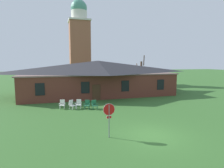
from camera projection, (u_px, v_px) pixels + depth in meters
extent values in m
plane|color=#336028|center=(153.00, 136.00, 12.63)|extent=(200.00, 200.00, 0.00)
cube|color=brown|center=(98.00, 84.00, 29.38)|extent=(21.94, 10.00, 3.20)
cube|color=#795B55|center=(98.00, 73.00, 29.18)|extent=(22.38, 10.20, 0.16)
pyramid|color=#28282D|center=(98.00, 67.00, 29.06)|extent=(22.81, 10.40, 1.90)
cube|color=black|center=(40.00, 89.00, 22.26)|extent=(1.10, 0.06, 1.50)
cube|color=black|center=(85.00, 88.00, 23.80)|extent=(1.10, 0.06, 1.50)
cube|color=black|center=(125.00, 86.00, 25.34)|extent=(1.10, 0.06, 1.50)
cube|color=black|center=(161.00, 85.00, 26.87)|extent=(1.10, 0.06, 1.50)
cube|color=#422819|center=(96.00, 92.00, 24.29)|extent=(1.10, 0.06, 2.10)
cube|color=#93563D|center=(80.00, 53.00, 45.80)|extent=(4.80, 4.80, 14.80)
cube|color=silver|center=(79.00, 21.00, 44.91)|extent=(5.18, 5.18, 0.36)
cylinder|color=silver|center=(79.00, 16.00, 44.76)|extent=(3.80, 3.80, 2.20)
sphere|color=#4C8E7A|center=(79.00, 8.00, 44.55)|extent=(3.88, 3.88, 3.88)
cylinder|color=slate|center=(109.00, 121.00, 12.24)|extent=(0.07, 0.07, 2.23)
cylinder|color=white|center=(109.00, 109.00, 12.16)|extent=(0.81, 0.04, 0.81)
cylinder|color=#B71414|center=(109.00, 110.00, 12.14)|extent=(0.76, 0.04, 0.76)
cube|color=#B71414|center=(109.00, 117.00, 12.21)|extent=(0.32, 0.03, 0.16)
cube|color=white|center=(109.00, 117.00, 12.22)|extent=(0.34, 0.03, 0.18)
cube|color=silver|center=(64.00, 108.00, 19.78)|extent=(0.06, 0.06, 0.36)
cube|color=silver|center=(60.00, 108.00, 19.72)|extent=(0.06, 0.06, 0.36)
cube|color=silver|center=(65.00, 107.00, 20.22)|extent=(0.06, 0.06, 0.36)
cube|color=silver|center=(60.00, 107.00, 20.15)|extent=(0.06, 0.06, 0.36)
cube|color=silver|center=(62.00, 105.00, 19.94)|extent=(0.61, 0.59, 0.05)
cube|color=silver|center=(62.00, 102.00, 20.22)|extent=(0.54, 0.26, 0.54)
cube|color=silver|center=(65.00, 103.00, 19.94)|extent=(0.13, 0.47, 0.03)
cube|color=silver|center=(65.00, 105.00, 19.80)|extent=(0.05, 0.05, 0.22)
cube|color=silver|center=(59.00, 104.00, 19.86)|extent=(0.13, 0.47, 0.03)
cube|color=silver|center=(59.00, 105.00, 19.72)|extent=(0.05, 0.05, 0.22)
cube|color=silver|center=(76.00, 107.00, 19.87)|extent=(0.07, 0.07, 0.36)
cube|color=silver|center=(72.00, 108.00, 19.52)|extent=(0.07, 0.07, 0.36)
cube|color=silver|center=(73.00, 107.00, 20.15)|extent=(0.07, 0.07, 0.36)
cube|color=silver|center=(70.00, 107.00, 19.80)|extent=(0.07, 0.07, 0.36)
cube|color=silver|center=(73.00, 106.00, 19.81)|extent=(0.74, 0.73, 0.05)
cube|color=silver|center=(71.00, 102.00, 19.98)|extent=(0.53, 0.44, 0.54)
cube|color=silver|center=(75.00, 103.00, 20.00)|extent=(0.31, 0.42, 0.03)
cube|color=silver|center=(76.00, 105.00, 19.91)|extent=(0.06, 0.06, 0.22)
cube|color=silver|center=(71.00, 104.00, 19.56)|extent=(0.31, 0.42, 0.03)
cube|color=silver|center=(72.00, 105.00, 19.47)|extent=(0.06, 0.06, 0.22)
cube|color=silver|center=(81.00, 107.00, 19.91)|extent=(0.06, 0.06, 0.36)
cube|color=silver|center=(76.00, 107.00, 19.89)|extent=(0.06, 0.06, 0.36)
cube|color=silver|center=(81.00, 106.00, 20.35)|extent=(0.06, 0.06, 0.36)
cube|color=silver|center=(77.00, 106.00, 20.32)|extent=(0.06, 0.06, 0.36)
cube|color=silver|center=(79.00, 105.00, 20.10)|extent=(0.64, 0.63, 0.05)
cube|color=silver|center=(79.00, 102.00, 20.37)|extent=(0.54, 0.30, 0.54)
cube|color=silver|center=(81.00, 103.00, 20.07)|extent=(0.16, 0.47, 0.03)
cube|color=silver|center=(81.00, 104.00, 19.92)|extent=(0.05, 0.05, 0.22)
cube|color=silver|center=(76.00, 103.00, 20.03)|extent=(0.16, 0.47, 0.03)
cube|color=silver|center=(76.00, 105.00, 19.89)|extent=(0.05, 0.05, 0.22)
cube|color=#28704C|center=(89.00, 108.00, 19.61)|extent=(0.06, 0.06, 0.36)
cube|color=#28704C|center=(84.00, 108.00, 19.65)|extent=(0.06, 0.06, 0.36)
cube|color=#28704C|center=(89.00, 107.00, 20.05)|extent=(0.06, 0.06, 0.36)
cube|color=#28704C|center=(85.00, 107.00, 20.09)|extent=(0.06, 0.06, 0.36)
cube|color=#28704C|center=(87.00, 105.00, 19.83)|extent=(0.69, 0.68, 0.05)
cube|color=#28704C|center=(87.00, 102.00, 20.10)|extent=(0.55, 0.36, 0.54)
cube|color=#28704C|center=(89.00, 104.00, 19.76)|extent=(0.22, 0.46, 0.03)
cube|color=#28704C|center=(89.00, 105.00, 19.61)|extent=(0.05, 0.05, 0.22)
cube|color=#28704C|center=(84.00, 104.00, 19.81)|extent=(0.22, 0.46, 0.03)
cube|color=#28704C|center=(84.00, 105.00, 19.66)|extent=(0.05, 0.05, 0.22)
cube|color=#28704C|center=(98.00, 108.00, 19.71)|extent=(0.06, 0.06, 0.36)
cube|color=#28704C|center=(93.00, 108.00, 19.51)|extent=(0.06, 0.06, 0.36)
cube|color=#28704C|center=(96.00, 107.00, 20.10)|extent=(0.06, 0.06, 0.36)
cube|color=#28704C|center=(92.00, 107.00, 19.91)|extent=(0.06, 0.06, 0.36)
cube|color=#28704C|center=(95.00, 106.00, 19.79)|extent=(0.61, 0.59, 0.05)
cube|color=#28704C|center=(94.00, 102.00, 20.03)|extent=(0.54, 0.27, 0.54)
cube|color=#28704C|center=(97.00, 104.00, 19.87)|extent=(0.13, 0.47, 0.03)
cube|color=#28704C|center=(98.00, 105.00, 19.73)|extent=(0.05, 0.05, 0.22)
cube|color=#28704C|center=(92.00, 104.00, 19.62)|extent=(0.13, 0.47, 0.03)
cube|color=#28704C|center=(93.00, 105.00, 19.49)|extent=(0.05, 0.05, 0.22)
cylinder|color=brown|center=(141.00, 76.00, 32.83)|extent=(0.36, 0.36, 5.14)
cylinder|color=brown|center=(137.00, 68.00, 32.70)|extent=(0.66, 1.56, 1.67)
cylinder|color=brown|center=(139.00, 73.00, 33.00)|extent=(0.79, 0.57, 0.91)
cylinder|color=brown|center=(144.00, 60.00, 32.47)|extent=(0.53, 1.02, 1.81)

